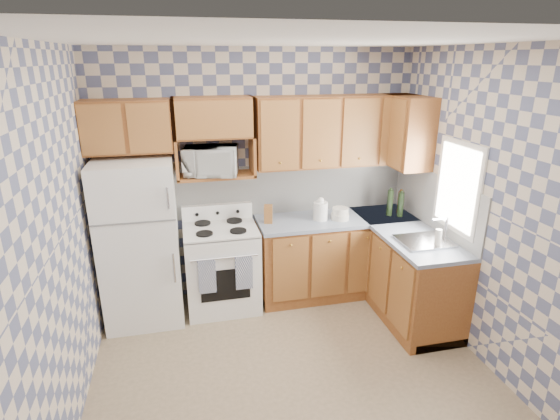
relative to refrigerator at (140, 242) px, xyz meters
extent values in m
plane|color=#78664B|center=(1.27, -1.25, -0.84)|extent=(3.40, 3.40, 0.00)
cube|color=slate|center=(1.27, 0.35, 0.51)|extent=(3.40, 0.02, 2.70)
cube|color=slate|center=(2.97, -1.25, 0.51)|extent=(0.02, 3.20, 2.70)
cube|color=silver|center=(1.68, 0.34, 0.36)|extent=(2.60, 0.02, 0.56)
cube|color=silver|center=(2.96, -0.45, 0.36)|extent=(0.02, 1.60, 0.56)
cube|color=white|center=(0.00, 0.00, 0.00)|extent=(0.75, 0.70, 1.68)
cube|color=white|center=(0.80, 0.03, -0.39)|extent=(0.76, 0.65, 0.90)
cube|color=silver|center=(0.80, 0.03, 0.07)|extent=(0.76, 0.65, 0.02)
cube|color=white|center=(0.80, 0.30, 0.16)|extent=(0.76, 0.08, 0.17)
cube|color=navy|center=(0.63, -0.32, -0.29)|extent=(0.17, 0.02, 0.36)
cube|color=navy|center=(1.00, -0.32, -0.29)|extent=(0.17, 0.02, 0.36)
cube|color=brown|center=(2.10, 0.05, -0.40)|extent=(1.75, 0.60, 0.88)
cube|color=brown|center=(2.67, -0.45, -0.40)|extent=(0.60, 1.60, 0.88)
cube|color=gray|center=(2.10, 0.05, 0.06)|extent=(1.77, 0.63, 0.04)
cube|color=gray|center=(2.67, -0.45, 0.06)|extent=(0.63, 1.60, 0.04)
cube|color=brown|center=(2.10, 0.19, 1.01)|extent=(1.75, 0.33, 0.74)
cube|color=brown|center=(-0.02, 0.19, 1.13)|extent=(0.82, 0.33, 0.50)
cube|color=brown|center=(2.81, 0.00, 1.01)|extent=(0.33, 0.70, 0.74)
cube|color=brown|center=(0.80, 0.19, 0.60)|extent=(0.80, 0.33, 0.03)
imported|color=white|center=(0.76, 0.17, 0.76)|extent=(0.60, 0.46, 0.29)
cube|color=#B7B7BC|center=(2.67, -0.80, 0.09)|extent=(0.48, 0.40, 0.03)
cube|color=silver|center=(2.96, -0.80, 0.61)|extent=(0.02, 0.66, 0.86)
cylinder|color=black|center=(2.69, -0.03, 0.23)|extent=(0.06, 0.06, 0.29)
cylinder|color=black|center=(2.79, -0.09, 0.22)|extent=(0.06, 0.06, 0.27)
cylinder|color=#58290A|center=(2.84, 0.01, 0.21)|extent=(0.06, 0.06, 0.25)
cube|color=brown|center=(1.32, 0.05, 0.18)|extent=(0.11, 0.11, 0.19)
cylinder|color=white|center=(1.89, 0.01, 0.18)|extent=(0.16, 0.16, 0.20)
cylinder|color=beige|center=(2.74, -0.92, 0.17)|extent=(0.06, 0.06, 0.17)
camera|label=1|loc=(0.46, -4.23, 1.75)|focal=28.00mm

